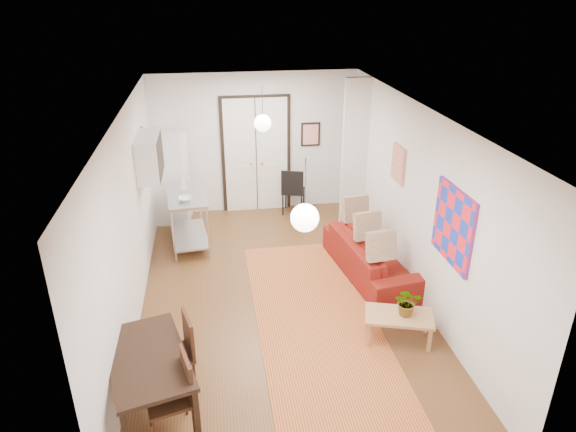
{
  "coord_description": "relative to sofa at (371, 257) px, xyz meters",
  "views": [
    {
      "loc": [
        -0.92,
        -6.75,
        4.47
      ],
      "look_at": [
        0.17,
        0.24,
        1.25
      ],
      "focal_mm": 32.0,
      "sensor_mm": 36.0,
      "label": 1
    }
  ],
  "objects": [
    {
      "name": "floor",
      "position": [
        -1.6,
        -0.42,
        -0.33
      ],
      "size": [
        7.0,
        7.0,
        0.0
      ],
      "primitive_type": "plane",
      "color": "brown",
      "rests_on": "ground"
    },
    {
      "name": "ceiling",
      "position": [
        -1.6,
        -0.42,
        2.57
      ],
      "size": [
        4.2,
        7.0,
        0.02
      ],
      "primitive_type": "cube",
      "color": "silver",
      "rests_on": "wall_back"
    },
    {
      "name": "wall_back",
      "position": [
        -1.6,
        3.08,
        1.12
      ],
      "size": [
        4.2,
        0.02,
        2.9
      ],
      "primitive_type": "cube",
      "color": "silver",
      "rests_on": "floor"
    },
    {
      "name": "wall_front",
      "position": [
        -1.6,
        -3.92,
        1.12
      ],
      "size": [
        4.2,
        0.02,
        2.9
      ],
      "primitive_type": "cube",
      "color": "silver",
      "rests_on": "floor"
    },
    {
      "name": "wall_left",
      "position": [
        -3.7,
        -0.42,
        1.12
      ],
      "size": [
        0.02,
        7.0,
        2.9
      ],
      "primitive_type": "cube",
      "color": "silver",
      "rests_on": "floor"
    },
    {
      "name": "wall_right",
      "position": [
        0.5,
        -0.42,
        1.12
      ],
      "size": [
        0.02,
        7.0,
        2.9
      ],
      "primitive_type": "cube",
      "color": "silver",
      "rests_on": "floor"
    },
    {
      "name": "double_doors",
      "position": [
        -1.6,
        3.04,
        0.87
      ],
      "size": [
        1.44,
        0.06,
        2.5
      ],
      "primitive_type": "cube",
      "color": "white",
      "rests_on": "wall_back"
    },
    {
      "name": "stub_partition",
      "position": [
        0.25,
        2.13,
        1.12
      ],
      "size": [
        0.5,
        0.1,
        2.9
      ],
      "primitive_type": "cube",
      "color": "silver",
      "rests_on": "floor"
    },
    {
      "name": "wall_cabinet",
      "position": [
        -3.52,
        1.08,
        1.57
      ],
      "size": [
        0.35,
        1.0,
        0.7
      ],
      "primitive_type": "cube",
      "color": "silver",
      "rests_on": "wall_left"
    },
    {
      "name": "painting_popart",
      "position": [
        0.48,
        -1.67,
        1.32
      ],
      "size": [
        0.05,
        1.0,
        1.0
      ],
      "primitive_type": "cube",
      "color": "red",
      "rests_on": "wall_right"
    },
    {
      "name": "painting_abstract",
      "position": [
        0.48,
        0.38,
        1.47
      ],
      "size": [
        0.05,
        0.5,
        0.6
      ],
      "primitive_type": "cube",
      "color": "beige",
      "rests_on": "wall_right"
    },
    {
      "name": "poster_back",
      "position": [
        -0.45,
        3.05,
        1.27
      ],
      "size": [
        0.4,
        0.03,
        0.5
      ],
      "primitive_type": "cube",
      "color": "red",
      "rests_on": "wall_back"
    },
    {
      "name": "print_left",
      "position": [
        -3.67,
        1.58,
        1.62
      ],
      "size": [
        0.03,
        0.44,
        0.54
      ],
      "primitive_type": "cube",
      "color": "#A47644",
      "rests_on": "wall_left"
    },
    {
      "name": "pendant_back",
      "position": [
        -1.6,
        1.58,
        1.92
      ],
      "size": [
        0.3,
        0.3,
        0.8
      ],
      "color": "white",
      "rests_on": "ceiling"
    },
    {
      "name": "pendant_front",
      "position": [
        -1.6,
        -2.42,
        1.92
      ],
      "size": [
        0.3,
        0.3,
        0.8
      ],
      "color": "white",
      "rests_on": "ceiling"
    },
    {
      "name": "kilim_rug",
      "position": [
        -1.16,
        -1.12,
        -0.32
      ],
      "size": [
        1.74,
        4.59,
        0.01
      ],
      "primitive_type": "cube",
      "rotation": [
        0.0,
        0.0,
        0.0
      ],
      "color": "#C36530",
      "rests_on": "floor"
    },
    {
      "name": "sofa",
      "position": [
        0.0,
        0.0,
        0.0
      ],
      "size": [
        1.18,
        2.33,
        0.65
      ],
      "primitive_type": "imported",
      "rotation": [
        0.0,
        0.0,
        1.71
      ],
      "color": "maroon",
      "rests_on": "floor"
    },
    {
      "name": "coffee_table",
      "position": [
        -0.15,
        -1.74,
        0.02
      ],
      "size": [
        1.01,
        0.75,
        0.4
      ],
      "rotation": [
        0.0,
        0.0,
        -0.3
      ],
      "color": "#AA7D50",
      "rests_on": "floor"
    },
    {
      "name": "potted_plant",
      "position": [
        -0.05,
        -1.74,
        0.27
      ],
      "size": [
        0.43,
        0.4,
        0.39
      ],
      "primitive_type": "imported",
      "rotation": [
        0.0,
        0.0,
        -0.3
      ],
      "color": "#39622C",
      "rests_on": "coffee_table"
    },
    {
      "name": "kitchen_counter",
      "position": [
        -3.02,
        1.55,
        0.35
      ],
      "size": [
        0.81,
        1.4,
        1.02
      ],
      "rotation": [
        0.0,
        0.0,
        0.11
      ],
      "color": "#BBBEC0",
      "rests_on": "floor"
    },
    {
      "name": "bowl",
      "position": [
        -3.02,
        1.25,
        0.72
      ],
      "size": [
        0.26,
        0.26,
        0.06
      ],
      "primitive_type": "imported",
      "rotation": [
        0.0,
        0.0,
        0.11
      ],
      "color": "white",
      "rests_on": "kitchen_counter"
    },
    {
      "name": "soap_bottle",
      "position": [
        -3.07,
        1.8,
        0.8
      ],
      "size": [
        0.11,
        0.11,
        0.21
      ],
      "primitive_type": "imported",
      "rotation": [
        0.0,
        0.0,
        0.11
      ],
      "color": "#538BB5",
      "rests_on": "kitchen_counter"
    },
    {
      "name": "fridge",
      "position": [
        -3.35,
        2.73,
        0.6
      ],
      "size": [
        0.73,
        0.73,
        1.84
      ],
      "primitive_type": "cube",
      "rotation": [
        0.0,
        0.0,
        -0.14
      ],
      "color": "silver",
      "rests_on": "floor"
    },
    {
      "name": "dining_table",
      "position": [
        -3.35,
        -2.56,
        0.37
      ],
      "size": [
        1.14,
        1.58,
        0.78
      ],
      "rotation": [
        0.0,
        0.0,
        0.26
      ],
      "color": "black",
      "rests_on": "floor"
    },
    {
      "name": "dining_chair_near",
      "position": [
        -3.12,
        -2.11,
        0.24
      ],
      "size": [
        0.56,
        0.71,
        0.97
      ],
      "rotation": [
        0.0,
        0.0,
        -1.31
      ],
      "color": "#3D1F13",
      "rests_on": "floor"
    },
    {
      "name": "dining_chair_far",
      "position": [
        -3.12,
        -2.81,
        0.24
      ],
      "size": [
        0.56,
        0.71,
        0.97
      ],
      "rotation": [
        0.0,
        0.0,
        -1.31
      ],
      "color": "#3D1F13",
      "rests_on": "floor"
    },
    {
      "name": "black_side_chair",
      "position": [
        -0.85,
        2.83,
        0.26
      ],
      "size": [
        0.57,
        0.58,
        1.0
      ],
      "rotation": [
        0.0,
        0.0,
        2.83
      ],
      "color": "black",
      "rests_on": "floor"
    }
  ]
}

